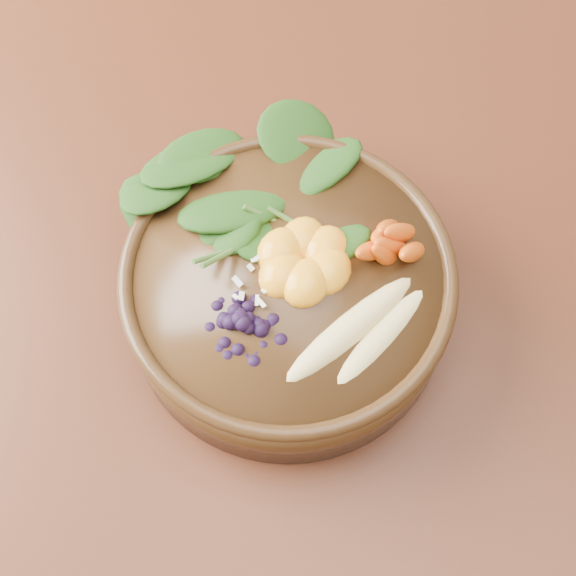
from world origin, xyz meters
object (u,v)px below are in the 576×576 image
at_px(dining_table, 555,420).
at_px(stoneware_bowl, 288,293).
at_px(mandarin_cluster, 304,253).
at_px(blueberry_pile, 240,314).
at_px(banana_halves, 367,325).
at_px(carrot_cluster, 399,228).
at_px(kale_heap, 297,186).

height_order(dining_table, stoneware_bowl, stoneware_bowl).
xyz_separation_m(mandarin_cluster, blueberry_pile, (-0.01, -0.07, 0.00)).
relative_size(dining_table, banana_halves, 10.96).
bearing_deg(mandarin_cluster, stoneware_bowl, -108.98).
bearing_deg(blueberry_pile, mandarin_cluster, 78.09).
xyz_separation_m(stoneware_bowl, blueberry_pile, (-0.01, -0.05, 0.05)).
relative_size(carrot_cluster, mandarin_cluster, 0.87).
xyz_separation_m(kale_heap, banana_halves, (0.10, -0.08, -0.01)).
distance_m(banana_halves, blueberry_pile, 0.09).
xyz_separation_m(stoneware_bowl, banana_halves, (0.08, -0.01, 0.05)).
height_order(kale_heap, mandarin_cluster, kale_heap).
height_order(kale_heap, banana_halves, kale_heap).
xyz_separation_m(dining_table, blueberry_pile, (-0.26, -0.12, 0.18)).
distance_m(carrot_cluster, mandarin_cluster, 0.08).
relative_size(dining_table, kale_heap, 9.15).
xyz_separation_m(carrot_cluster, blueberry_pile, (-0.07, -0.11, -0.02)).
distance_m(kale_heap, carrot_cluster, 0.09).
distance_m(kale_heap, banana_halves, 0.13).
relative_size(stoneware_bowl, mandarin_cluster, 3.15).
bearing_deg(kale_heap, carrot_cluster, -2.13).
relative_size(kale_heap, banana_halves, 1.20).
distance_m(dining_table, stoneware_bowl, 0.29).
relative_size(dining_table, blueberry_pile, 12.97).
xyz_separation_m(kale_heap, blueberry_pile, (0.02, -0.12, -0.00)).
xyz_separation_m(dining_table, banana_halves, (-0.17, -0.08, 0.18)).
height_order(mandarin_cluster, blueberry_pile, blueberry_pile).
height_order(stoneware_bowl, kale_heap, kale_heap).
distance_m(stoneware_bowl, blueberry_pile, 0.08).
bearing_deg(mandarin_cluster, banana_halves, -22.39).
height_order(banana_halves, blueberry_pile, blueberry_pile).
relative_size(kale_heap, mandarin_cluster, 2.07).
relative_size(kale_heap, carrot_cluster, 2.38).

